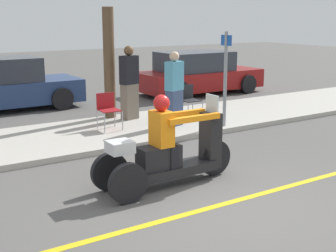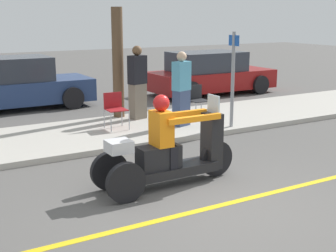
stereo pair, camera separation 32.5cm
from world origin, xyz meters
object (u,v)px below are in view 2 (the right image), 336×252
at_px(street_sign, 233,76).
at_px(spectator_with_child, 138,84).
at_px(folding_chair_curbside, 115,107).
at_px(parked_car_lot_far, 210,74).
at_px(spectator_end_of_line, 181,90).
at_px(folding_chair_set_back, 197,98).
at_px(tree_trunk, 118,63).
at_px(parked_car_lot_center, 14,85).
at_px(motorcycle_trike, 168,153).

bearing_deg(street_sign, spectator_with_child, 128.96).
relative_size(folding_chair_curbside, parked_car_lot_far, 0.19).
height_order(spectator_with_child, spectator_end_of_line, spectator_with_child).
bearing_deg(spectator_end_of_line, folding_chair_curbside, 159.17).
height_order(spectator_end_of_line, folding_chair_set_back, spectator_end_of_line).
relative_size(folding_chair_curbside, tree_trunk, 0.30).
height_order(spectator_with_child, parked_car_lot_center, spectator_with_child).
height_order(folding_chair_curbside, folding_chair_set_back, same).
bearing_deg(spectator_end_of_line, folding_chair_set_back, 35.36).
xyz_separation_m(parked_car_lot_center, tree_trunk, (1.96, -3.03, 0.79)).
xyz_separation_m(spectator_end_of_line, street_sign, (0.97, -0.68, 0.36)).
distance_m(motorcycle_trike, folding_chair_set_back, 4.66).
distance_m(folding_chair_curbside, parked_car_lot_center, 4.35).
distance_m(folding_chair_set_back, parked_car_lot_center, 5.49).
bearing_deg(spectator_end_of_line, parked_car_lot_far, 47.88).
relative_size(folding_chair_curbside, folding_chair_set_back, 1.00).
bearing_deg(motorcycle_trike, folding_chair_curbside, 79.63).
bearing_deg(tree_trunk, parked_car_lot_far, 27.69).
xyz_separation_m(tree_trunk, street_sign, (1.83, -2.34, -0.18)).
bearing_deg(folding_chair_curbside, parked_car_lot_far, 34.21).
relative_size(spectator_with_child, parked_car_lot_far, 0.42).
xyz_separation_m(spectator_end_of_line, folding_chair_set_back, (0.82, 0.58, -0.34)).
xyz_separation_m(spectator_with_child, folding_chair_curbside, (-0.91, -0.64, -0.38)).
xyz_separation_m(motorcycle_trike, folding_chair_set_back, (2.93, 3.61, 0.09)).
xyz_separation_m(spectator_with_child, spectator_end_of_line, (0.55, -1.20, -0.04)).
relative_size(tree_trunk, street_sign, 1.25).
height_order(motorcycle_trike, street_sign, street_sign).
bearing_deg(folding_chair_set_back, tree_trunk, 147.31).
bearing_deg(parked_car_lot_far, spectator_with_child, -146.01).
height_order(motorcycle_trike, spectator_with_child, spectator_with_child).
distance_m(motorcycle_trike, parked_car_lot_far, 9.10).
relative_size(folding_chair_set_back, parked_car_lot_far, 0.19).
relative_size(spectator_end_of_line, parked_car_lot_center, 0.41).
xyz_separation_m(motorcycle_trike, spectator_end_of_line, (2.12, 3.04, 0.43)).
relative_size(parked_car_lot_center, tree_trunk, 1.55).
xyz_separation_m(spectator_with_child, folding_chair_set_back, (1.37, -0.62, -0.38)).
bearing_deg(motorcycle_trike, folding_chair_set_back, 50.93).
bearing_deg(folding_chair_set_back, parked_car_lot_far, 50.67).
bearing_deg(parked_car_lot_center, spectator_with_child, -56.84).
height_order(motorcycle_trike, folding_chair_set_back, motorcycle_trike).
height_order(folding_chair_set_back, street_sign, street_sign).
xyz_separation_m(folding_chair_set_back, street_sign, (0.15, -1.26, 0.69)).
relative_size(spectator_end_of_line, street_sign, 0.79).
height_order(spectator_with_child, folding_chair_set_back, spectator_with_child).
relative_size(spectator_with_child, street_sign, 0.83).
xyz_separation_m(spectator_end_of_line, parked_car_lot_center, (-2.83, 4.69, -0.25)).
bearing_deg(spectator_with_child, folding_chair_curbside, -144.79).
relative_size(folding_chair_set_back, tree_trunk, 0.30).
distance_m(parked_car_lot_far, street_sign, 5.44).
height_order(spectator_with_child, folding_chair_curbside, spectator_with_child).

